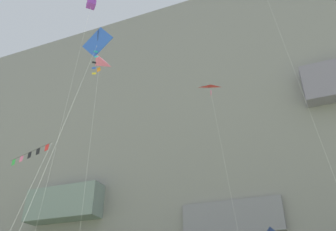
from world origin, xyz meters
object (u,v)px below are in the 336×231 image
object	(u,v)px
kite_diamond_mid_right	(96,47)
kite_delta_mid_left	(95,74)
kite_delta_high_right	(212,92)
kite_box_near_cliff	(92,1)
kite_banner_mid_center	(25,167)

from	to	relation	value
kite_diamond_mid_right	kite_delta_mid_left	size ratio (longest dim) A/B	0.83
kite_delta_mid_left	kite_delta_high_right	world-z (taller)	kite_delta_high_right
kite_box_near_cliff	kite_delta_high_right	bearing A→B (deg)	34.80
kite_banner_mid_center	kite_delta_high_right	xyz separation A→B (m)	(6.97, 16.79, 13.81)
kite_diamond_mid_right	kite_banner_mid_center	world-z (taller)	kite_diamond_mid_right
kite_diamond_mid_right	kite_delta_mid_left	xyz separation A→B (m)	(-5.27, 7.44, 4.55)
kite_banner_mid_center	kite_delta_mid_left	xyz separation A→B (m)	(-1.17, 6.82, 11.48)
kite_box_near_cliff	kite_banner_mid_center	distance (m)	26.21
kite_banner_mid_center	kite_delta_high_right	bearing A→B (deg)	67.45
kite_delta_mid_left	kite_diamond_mid_right	bearing A→B (deg)	-54.66
kite_diamond_mid_right	kite_box_near_cliff	world-z (taller)	kite_box_near_cliff
kite_box_near_cliff	kite_delta_high_right	distance (m)	17.36
kite_delta_mid_left	kite_delta_high_right	size ratio (longest dim) A/B	0.91
kite_box_near_cliff	kite_banner_mid_center	size ratio (longest dim) A/B	3.29
kite_delta_mid_left	kite_delta_high_right	xyz separation A→B (m)	(8.14, 9.97, 2.33)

